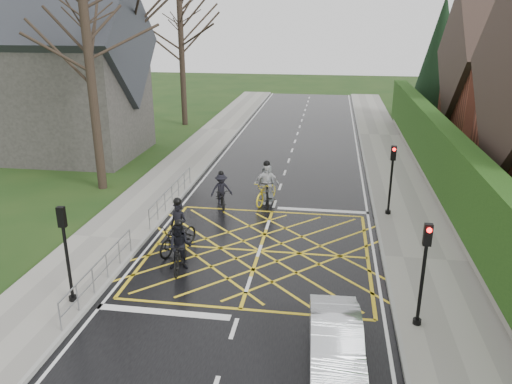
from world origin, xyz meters
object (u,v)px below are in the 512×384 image
(cyclist_front, at_px, (266,188))
(cyclist_mid, at_px, (221,193))
(cyclist_lead, at_px, (267,189))
(cyclist_back, at_px, (180,251))
(cyclist_rear, at_px, (178,234))
(car, at_px, (336,342))

(cyclist_front, bearing_deg, cyclist_mid, -176.02)
(cyclist_front, relative_size, cyclist_lead, 0.99)
(cyclist_mid, bearing_deg, cyclist_front, -4.81)
(cyclist_mid, distance_m, cyclist_front, 2.11)
(cyclist_back, relative_size, cyclist_front, 0.86)
(cyclist_front, distance_m, cyclist_lead, 0.14)
(cyclist_rear, height_order, cyclist_lead, cyclist_rear)
(cyclist_rear, height_order, cyclist_mid, cyclist_rear)
(cyclist_rear, bearing_deg, cyclist_back, -50.77)
(cyclist_lead, bearing_deg, cyclist_front, -72.93)
(cyclist_rear, xyz_separation_m, cyclist_lead, (2.59, 5.53, 0.01))
(cyclist_back, xyz_separation_m, cyclist_front, (2.11, 6.81, 0.08))
(cyclist_lead, xyz_separation_m, car, (3.22, -11.16, -0.09))
(cyclist_back, bearing_deg, cyclist_mid, 84.37)
(cyclist_lead, bearing_deg, cyclist_back, -89.82)
(cyclist_mid, height_order, car, cyclist_mid)
(cyclist_rear, xyz_separation_m, cyclist_mid, (0.58, 4.78, -0.06))
(cyclist_lead, bearing_deg, cyclist_mid, -142.64)
(cyclist_back, height_order, cyclist_front, cyclist_front)
(cyclist_rear, bearing_deg, cyclist_mid, 103.30)
(cyclist_front, relative_size, car, 0.59)
(cyclist_mid, bearing_deg, cyclist_lead, -1.87)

